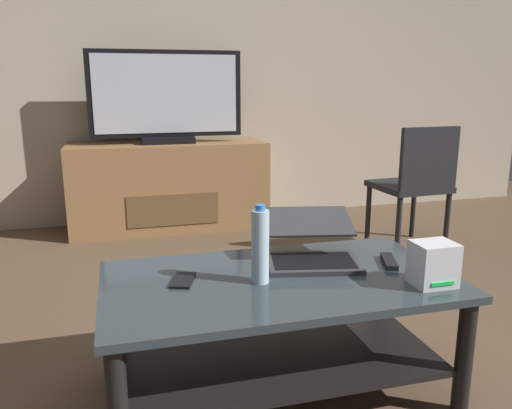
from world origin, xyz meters
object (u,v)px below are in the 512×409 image
media_cabinet (169,186)px  cell_phone (183,280)px  laptop (311,245)px  router_box (433,264)px  tv_remote (389,261)px  coffee_table (279,313)px  dining_chair (416,181)px  water_bottle_near (260,246)px  television (166,99)px

media_cabinet → cell_phone: (-0.18, -2.29, 0.12)m
laptop → router_box: (0.31, -0.35, 0.02)m
media_cabinet → laptop: media_cabinet is taller
media_cabinet → tv_remote: (0.61, -2.32, 0.12)m
coffee_table → dining_chair: 1.94m
tv_remote → router_box: bearing=-60.8°
media_cabinet → cell_phone: bearing=-94.5°
laptop → water_bottle_near: bearing=-146.4°
laptop → router_box: size_ratio=2.95×
media_cabinet → cell_phone: media_cabinet is taller
coffee_table → media_cabinet: bearing=93.8°
water_bottle_near → tv_remote: 0.54m
media_cabinet → water_bottle_near: size_ratio=5.44×
coffee_table → router_box: router_box is taller
laptop → water_bottle_near: 0.31m
television → cell_phone: bearing=-94.6°
water_bottle_near → laptop: bearing=33.6°
router_box → water_bottle_near: water_bottle_near is taller
tv_remote → dining_chair: bearing=74.1°
dining_chair → laptop: size_ratio=1.92×
dining_chair → water_bottle_near: dining_chair is taller
television → laptop: television is taller
coffee_table → router_box: (0.49, -0.20, 0.21)m
dining_chair → router_box: dining_chair is taller
television → dining_chair: television is taller
coffee_table → cell_phone: (-0.34, 0.05, 0.14)m
coffee_table → tv_remote: tv_remote is taller
media_cabinet → television: (0.00, -0.02, 0.67)m
coffee_table → media_cabinet: 2.35m
media_cabinet → laptop: size_ratio=3.38×
media_cabinet → dining_chair: size_ratio=1.76×
television → dining_chair: size_ratio=1.33×
dining_chair → cell_phone: bearing=-143.4°
coffee_table → water_bottle_near: water_bottle_near is taller
laptop → coffee_table: bearing=-140.7°
coffee_table → television: (-0.16, 2.32, 0.70)m
television → laptop: 2.26m
dining_chair → cell_phone: (-1.73, -1.28, -0.03)m
media_cabinet → water_bottle_near: 2.38m
tv_remote → water_bottle_near: bearing=-155.2°
coffee_table → water_bottle_near: bearing=-162.8°
cell_phone → coffee_table: bearing=9.3°
television → water_bottle_near: (0.08, -2.35, -0.43)m
laptop → tv_remote: size_ratio=2.80×
coffee_table → television: bearing=93.8°
television → cell_phone: size_ratio=8.17×
media_cabinet → cell_phone: size_ratio=10.81×
dining_chair → tv_remote: dining_chair is taller
laptop → router_box: bearing=-47.9°
coffee_table → television: size_ratio=1.09×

